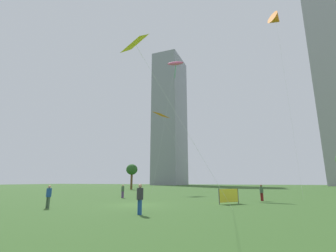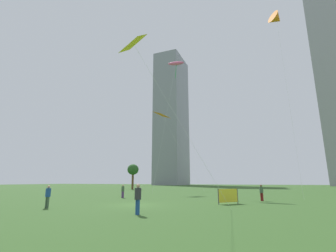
{
  "view_description": "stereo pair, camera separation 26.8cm",
  "coord_description": "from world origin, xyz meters",
  "px_view_note": "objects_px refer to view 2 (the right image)",
  "views": [
    {
      "loc": [
        9.9,
        -19.43,
        1.99
      ],
      "look_at": [
        -0.27,
        9.1,
        8.99
      ],
      "focal_mm": 25.64,
      "sensor_mm": 36.0,
      "label": 1
    },
    {
      "loc": [
        10.15,
        -19.33,
        1.99
      ],
      "look_at": [
        -0.27,
        9.1,
        8.99
      ],
      "focal_mm": 25.64,
      "sensor_mm": 36.0,
      "label": 2
    }
  ],
  "objects_px": {
    "person_standing_0": "(138,197)",
    "kite_flying_2": "(162,115)",
    "kite_flying_3": "(176,64)",
    "distant_highrise_1": "(172,119)",
    "person_standing_2": "(261,191)",
    "person_standing_3": "(123,190)",
    "kite_flying_0": "(133,44)",
    "kite_flying_1": "(276,19)",
    "person_standing_1": "(48,195)",
    "event_banner": "(228,196)",
    "park_tree_1": "(133,170)"
  },
  "relations": [
    {
      "from": "kite_flying_1",
      "to": "distant_highrise_1",
      "type": "height_order",
      "value": "distant_highrise_1"
    },
    {
      "from": "kite_flying_3",
      "to": "distant_highrise_1",
      "type": "bearing_deg",
      "value": 109.76
    },
    {
      "from": "person_standing_2",
      "to": "park_tree_1",
      "type": "distance_m",
      "value": 40.62
    },
    {
      "from": "person_standing_0",
      "to": "kite_flying_2",
      "type": "bearing_deg",
      "value": -40.19
    },
    {
      "from": "kite_flying_1",
      "to": "kite_flying_2",
      "type": "height_order",
      "value": "kite_flying_1"
    },
    {
      "from": "person_standing_1",
      "to": "kite_flying_3",
      "type": "distance_m",
      "value": 34.98
    },
    {
      "from": "kite_flying_0",
      "to": "kite_flying_3",
      "type": "distance_m",
      "value": 30.11
    },
    {
      "from": "kite_flying_2",
      "to": "person_standing_1",
      "type": "bearing_deg",
      "value": -87.66
    },
    {
      "from": "distant_highrise_1",
      "to": "person_standing_0",
      "type": "bearing_deg",
      "value": -69.66
    },
    {
      "from": "kite_flying_2",
      "to": "kite_flying_3",
      "type": "height_order",
      "value": "kite_flying_3"
    },
    {
      "from": "kite_flying_3",
      "to": "person_standing_1",
      "type": "bearing_deg",
      "value": -94.38
    },
    {
      "from": "person_standing_2",
      "to": "kite_flying_3",
      "type": "distance_m",
      "value": 30.1
    },
    {
      "from": "kite_flying_0",
      "to": "kite_flying_2",
      "type": "relative_size",
      "value": 0.84
    },
    {
      "from": "person_standing_0",
      "to": "person_standing_1",
      "type": "relative_size",
      "value": 1.08
    },
    {
      "from": "person_standing_0",
      "to": "kite_flying_3",
      "type": "xyz_separation_m",
      "value": [
        -6.26,
        26.89,
        23.35
      ]
    },
    {
      "from": "person_standing_1",
      "to": "distant_highrise_1",
      "type": "height_order",
      "value": "distant_highrise_1"
    },
    {
      "from": "kite_flying_1",
      "to": "person_standing_3",
      "type": "bearing_deg",
      "value": -158.68
    },
    {
      "from": "kite_flying_2",
      "to": "distant_highrise_1",
      "type": "relative_size",
      "value": 0.2
    },
    {
      "from": "event_banner",
      "to": "kite_flying_2",
      "type": "bearing_deg",
      "value": 126.99
    },
    {
      "from": "person_standing_1",
      "to": "kite_flying_1",
      "type": "distance_m",
      "value": 37.21
    },
    {
      "from": "person_standing_2",
      "to": "kite_flying_1",
      "type": "relative_size",
      "value": 0.06
    },
    {
      "from": "park_tree_1",
      "to": "person_standing_3",
      "type": "bearing_deg",
      "value": -63.79
    },
    {
      "from": "person_standing_0",
      "to": "kite_flying_1",
      "type": "xyz_separation_m",
      "value": [
        11.49,
        20.86,
        24.43
      ]
    },
    {
      "from": "person_standing_0",
      "to": "kite_flying_0",
      "type": "distance_m",
      "value": 10.81
    },
    {
      "from": "kite_flying_2",
      "to": "kite_flying_3",
      "type": "xyz_separation_m",
      "value": [
        3.06,
        -0.44,
        9.99
      ]
    },
    {
      "from": "kite_flying_3",
      "to": "distant_highrise_1",
      "type": "height_order",
      "value": "distant_highrise_1"
    },
    {
      "from": "person_standing_3",
      "to": "event_banner",
      "type": "bearing_deg",
      "value": -28.64
    },
    {
      "from": "kite_flying_0",
      "to": "kite_flying_3",
      "type": "relative_size",
      "value": 0.5
    },
    {
      "from": "person_standing_0",
      "to": "park_tree_1",
      "type": "height_order",
      "value": "park_tree_1"
    },
    {
      "from": "person_standing_1",
      "to": "kite_flying_1",
      "type": "xyz_separation_m",
      "value": [
        19.73,
        19.87,
        24.51
      ]
    },
    {
      "from": "kite_flying_2",
      "to": "event_banner",
      "type": "xyz_separation_m",
      "value": [
        13.74,
        -18.24,
        -13.69
      ]
    },
    {
      "from": "person_standing_1",
      "to": "kite_flying_0",
      "type": "xyz_separation_m",
      "value": [
        7.47,
        -0.92,
        10.87
      ]
    },
    {
      "from": "kite_flying_2",
      "to": "kite_flying_1",
      "type": "bearing_deg",
      "value": -17.26
    },
    {
      "from": "person_standing_1",
      "to": "kite_flying_1",
      "type": "height_order",
      "value": "kite_flying_1"
    },
    {
      "from": "kite_flying_1",
      "to": "event_banner",
      "type": "bearing_deg",
      "value": -120.97
    },
    {
      "from": "kite_flying_2",
      "to": "event_banner",
      "type": "distance_m",
      "value": 26.63
    },
    {
      "from": "person_standing_3",
      "to": "kite_flying_1",
      "type": "relative_size",
      "value": 0.06
    },
    {
      "from": "person_standing_2",
      "to": "kite_flying_1",
      "type": "height_order",
      "value": "kite_flying_1"
    },
    {
      "from": "kite_flying_0",
      "to": "kite_flying_2",
      "type": "bearing_deg",
      "value": 107.42
    },
    {
      "from": "person_standing_0",
      "to": "kite_flying_3",
      "type": "distance_m",
      "value": 36.16
    },
    {
      "from": "person_standing_1",
      "to": "kite_flying_2",
      "type": "relative_size",
      "value": 0.11
    },
    {
      "from": "person_standing_2",
      "to": "person_standing_3",
      "type": "distance_m",
      "value": 16.04
    },
    {
      "from": "kite_flying_0",
      "to": "person_standing_1",
      "type": "bearing_deg",
      "value": 173.0
    },
    {
      "from": "kite_flying_0",
      "to": "event_banner",
      "type": "height_order",
      "value": "kite_flying_0"
    },
    {
      "from": "person_standing_2",
      "to": "park_tree_1",
      "type": "bearing_deg",
      "value": -9.79
    },
    {
      "from": "kite_flying_1",
      "to": "kite_flying_0",
      "type": "bearing_deg",
      "value": -120.54
    },
    {
      "from": "person_standing_0",
      "to": "kite_flying_2",
      "type": "distance_m",
      "value": 31.82
    },
    {
      "from": "park_tree_1",
      "to": "event_banner",
      "type": "relative_size",
      "value": 3.79
    },
    {
      "from": "kite_flying_3",
      "to": "person_standing_2",
      "type": "bearing_deg",
      "value": -44.04
    },
    {
      "from": "kite_flying_2",
      "to": "person_standing_2",
      "type": "bearing_deg",
      "value": -39.2
    }
  ]
}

